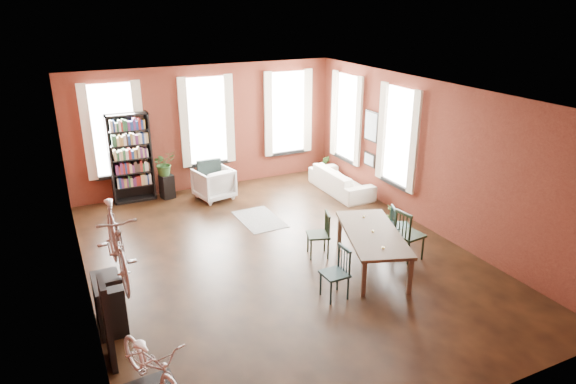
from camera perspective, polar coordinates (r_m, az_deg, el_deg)
room at (r=9.94m, az=-1.15°, el=5.50°), size 9.00×9.04×3.22m
dining_table at (r=9.75m, az=9.28°, el=-6.33°), size 1.59×2.30×0.72m
dining_chair_a at (r=8.70m, az=5.21°, el=-9.01°), size 0.42×0.42×0.90m
dining_chair_b at (r=10.00m, az=3.37°, el=-4.76°), size 0.52×0.52×0.90m
dining_chair_c at (r=10.14m, az=13.37°, el=-4.62°), size 0.51×0.51×1.01m
dining_chair_d at (r=10.73m, az=12.37°, el=-3.66°), size 0.49×0.49×0.81m
bookshelf at (r=13.05m, az=-17.06°, el=3.61°), size 1.00×0.32×2.20m
white_armchair at (r=12.97m, az=-8.25°, el=1.11°), size 0.99×0.95×0.87m
cream_sofa at (r=13.35m, az=5.92°, el=1.68°), size 0.61×2.08×0.81m
striped_rug at (r=11.77m, az=-3.20°, el=-3.05°), size 0.89×1.40×0.01m
bike_wall_rack at (r=7.54m, az=-19.44°, el=-13.61°), size 0.16×0.60×1.30m
console_table at (r=8.44m, az=-19.21°, el=-11.63°), size 0.40×0.80×0.80m
plant_stand at (r=13.26m, az=-13.28°, el=0.60°), size 0.36×0.36×0.61m
plant_by_sofa at (r=14.66m, az=4.01°, el=2.37°), size 0.54×0.67×0.26m
plant_small at (r=11.79m, az=11.23°, el=-3.01°), size 0.43×0.48×0.15m
bicycle_floor at (r=6.62m, az=-15.20°, el=-15.53°), size 0.72×0.90×1.49m
bicycle_hung at (r=6.86m, az=-18.85°, el=-2.94°), size 0.47×1.00×1.66m
plant_on_stand at (r=13.10m, az=-13.58°, el=2.84°), size 0.72×0.75×0.48m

